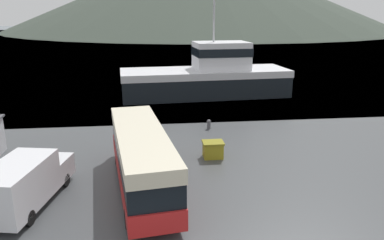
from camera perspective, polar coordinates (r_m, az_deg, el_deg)
water_surface at (r=150.53m, az=-6.83°, el=12.58°), size 240.00×240.00×0.00m
tour_bus at (r=19.87m, az=-7.72°, el=-5.52°), size 3.86×10.85×3.22m
delivery_van at (r=19.80m, az=-24.15°, el=-8.61°), size 3.35×6.57×2.43m
fishing_boat at (r=42.06m, az=2.43°, el=6.77°), size 18.89×7.42×12.32m
storage_bin at (r=24.29m, az=3.21°, el=-4.50°), size 1.36×1.10×1.07m
mooring_bollard at (r=30.22m, az=2.58°, el=-0.57°), size 0.33×0.33×0.76m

